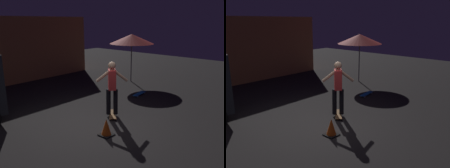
% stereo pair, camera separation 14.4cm
% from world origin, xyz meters
% --- Properties ---
extents(ground_plane, '(28.00, 28.00, 0.00)m').
position_xyz_m(ground_plane, '(0.00, 0.00, 0.00)').
color(ground_plane, black).
extents(patio_umbrella, '(2.10, 2.10, 2.30)m').
position_xyz_m(patio_umbrella, '(4.81, 2.38, 2.07)').
color(patio_umbrella, slate).
rests_on(patio_umbrella, ground_plane).
extents(skateboard_ridden, '(0.68, 0.70, 0.07)m').
position_xyz_m(skateboard_ridden, '(0.89, 0.15, 0.06)').
color(skateboard_ridden, olive).
rests_on(skateboard_ridden, ground_plane).
extents(skateboard_spare, '(0.80, 0.30, 0.07)m').
position_xyz_m(skateboard_spare, '(3.24, 0.76, 0.06)').
color(skateboard_spare, '#1959B2').
rests_on(skateboard_spare, ground_plane).
extents(skater, '(0.77, 0.74, 1.67)m').
position_xyz_m(skater, '(0.89, 0.15, 1.04)').
color(skater, black).
rests_on(skater, skateboard_ridden).
extents(traffic_cone, '(0.34, 0.34, 0.46)m').
position_xyz_m(traffic_cone, '(-0.17, -0.59, 0.21)').
color(traffic_cone, black).
rests_on(traffic_cone, ground_plane).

